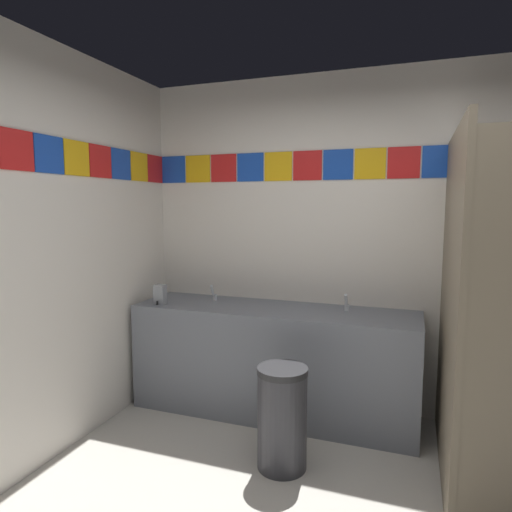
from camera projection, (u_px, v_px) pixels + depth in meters
wall_back at (368, 244)px, 3.47m from camera, size 3.64×0.09×2.66m
vanity_counter at (273, 359)px, 3.49m from camera, size 2.20×0.60×0.84m
faucet_left at (214, 294)px, 3.70m from camera, size 0.04×0.10×0.14m
faucet_right at (346, 304)px, 3.33m from camera, size 0.04×0.10×0.14m
soap_dispenser at (160, 295)px, 3.57m from camera, size 0.09×0.09×0.16m
stall_divider at (489, 318)px, 2.37m from camera, size 0.92×1.32×2.08m
trash_bin at (282, 418)px, 2.75m from camera, size 0.32×0.32×0.65m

